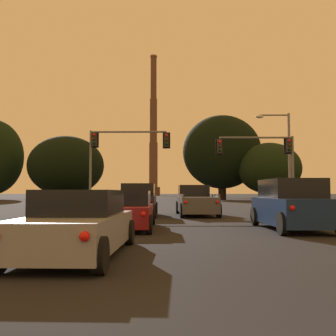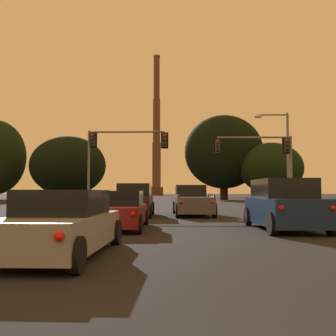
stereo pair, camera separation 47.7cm
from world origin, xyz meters
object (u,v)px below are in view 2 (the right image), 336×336
sedan_left_lane_second (119,211)px  pickup_truck_center_lane_front (192,202)px  traffic_light_overhead_right (264,153)px  smokestack (157,140)px  traffic_light_overhead_left (115,149)px  street_lamp (282,150)px  sedan_left_lane_third (61,225)px  suv_right_lane_second (284,205)px  suv_left_lane_front (135,200)px

sedan_left_lane_second → pickup_truck_center_lane_front: pickup_truck_center_lane_front is taller
traffic_light_overhead_right → smokestack: 125.64m
traffic_light_overhead_left → street_lamp: (12.95, 1.11, 0.02)m
traffic_light_overhead_right → street_lamp: (1.94, 2.36, 0.52)m
street_lamp → traffic_light_overhead_left: bearing=-175.1°
traffic_light_overhead_left → traffic_light_overhead_right: (11.01, -1.24, -0.50)m
sedan_left_lane_second → sedan_left_lane_third: same height
traffic_light_overhead_left → traffic_light_overhead_right: bearing=-6.4°
suv_right_lane_second → smokestack: 139.53m
sedan_left_lane_third → smokestack: smokestack is taller
suv_left_lane_front → suv_right_lane_second: bearing=-52.8°
sedan_left_lane_second → suv_left_lane_front: size_ratio=0.96×
pickup_truck_center_lane_front → sedan_left_lane_second: bearing=-112.0°
traffic_light_overhead_left → street_lamp: size_ratio=0.82×
traffic_light_overhead_left → smokestack: 123.55m
sedan_left_lane_third → traffic_light_overhead_right: 22.00m
sedan_left_lane_second → suv_right_lane_second: suv_right_lane_second is taller
suv_right_lane_second → smokestack: size_ratio=0.09×
pickup_truck_center_lane_front → traffic_light_overhead_left: traffic_light_overhead_left is taller
sedan_left_lane_second → suv_left_lane_front: bearing=90.6°
sedan_left_lane_third → street_lamp: (10.77, 22.19, 4.03)m
sedan_left_lane_second → suv_left_lane_front: 7.69m
pickup_truck_center_lane_front → traffic_light_overhead_left: size_ratio=0.89×
traffic_light_overhead_left → suv_right_lane_second: bearing=-60.3°
suv_right_lane_second → pickup_truck_center_lane_front: bearing=107.5°
sedan_left_lane_second → sedan_left_lane_third: (-0.35, -6.27, 0.00)m
pickup_truck_center_lane_front → suv_left_lane_front: bearing=-166.6°
suv_right_lane_second → suv_left_lane_front: 10.20m
pickup_truck_center_lane_front → smokestack: (-9.02, 128.52, 20.84)m
sedan_left_lane_third → suv_left_lane_front: suv_left_lane_front is taller
pickup_truck_center_lane_front → smokestack: size_ratio=0.10×
sedan_left_lane_second → sedan_left_lane_third: bearing=-94.5°
sedan_left_lane_third → suv_right_lane_second: suv_right_lane_second is taller
suv_right_lane_second → traffic_light_overhead_right: bearing=79.0°
pickup_truck_center_lane_front → suv_left_lane_front: (-3.33, -0.95, 0.09)m
sedan_left_lane_second → traffic_light_overhead_left: (-2.53, 14.82, 4.01)m
suv_right_lane_second → traffic_light_overhead_right: (2.39, 13.87, 3.28)m
suv_left_lane_front → street_lamp: size_ratio=0.65×
traffic_light_overhead_left → smokestack: smokestack is taller
traffic_light_overhead_left → sedan_left_lane_second: bearing=-80.3°
street_lamp → traffic_light_overhead_right: bearing=-129.4°
suv_left_lane_front → traffic_light_overhead_right: (8.74, 5.89, 3.28)m
suv_left_lane_front → traffic_light_overhead_left: bearing=106.4°
sedan_left_lane_third → traffic_light_overhead_left: traffic_light_overhead_left is taller
traffic_light_overhead_right → suv_left_lane_front: bearing=-146.0°
sedan_left_lane_second → street_lamp: 19.45m
smokestack → pickup_truck_center_lane_front: bearing=-86.0°
traffic_light_overhead_right → smokestack: bearing=96.7°
sedan_left_lane_third → traffic_light_overhead_right: (8.83, 19.84, 3.51)m
suv_left_lane_front → sedan_left_lane_third: bearing=-91.7°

